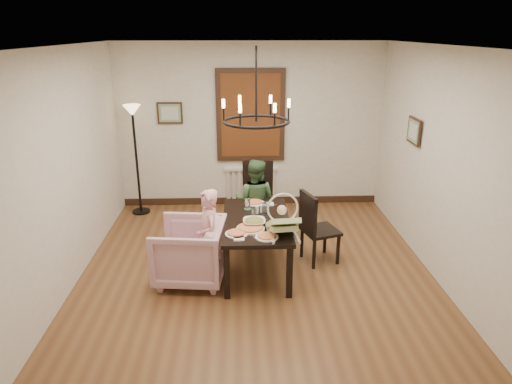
{
  "coord_description": "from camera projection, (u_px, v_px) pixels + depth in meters",
  "views": [
    {
      "loc": [
        -0.21,
        -5.2,
        2.97
      ],
      "look_at": [
        0.0,
        0.17,
        1.05
      ],
      "focal_mm": 32.0,
      "sensor_mm": 36.0,
      "label": 1
    }
  ],
  "objects": [
    {
      "name": "room_shell",
      "position": [
        255.0,
        161.0,
        5.77
      ],
      "size": [
        4.51,
        5.0,
        2.81
      ],
      "color": "brown",
      "rests_on": "ground"
    },
    {
      "name": "dining_table",
      "position": [
        256.0,
        225.0,
        5.8
      ],
      "size": [
        0.85,
        1.5,
        0.7
      ],
      "rotation": [
        0.0,
        0.0,
        -0.01
      ],
      "color": "black",
      "rests_on": "room_shell"
    },
    {
      "name": "chair_far",
      "position": [
        258.0,
        197.0,
        6.99
      ],
      "size": [
        0.5,
        0.5,
        1.08
      ],
      "primitive_type": null,
      "rotation": [
        0.0,
        0.0,
        -0.06
      ],
      "color": "black",
      "rests_on": "room_shell"
    },
    {
      "name": "chair_right",
      "position": [
        321.0,
        227.0,
        6.05
      ],
      "size": [
        0.55,
        0.55,
        0.99
      ],
      "primitive_type": null,
      "rotation": [
        0.0,
        0.0,
        1.89
      ],
      "color": "black",
      "rests_on": "room_shell"
    },
    {
      "name": "armchair",
      "position": [
        190.0,
        251.0,
        5.62
      ],
      "size": [
        0.93,
        0.91,
        0.77
      ],
      "primitive_type": "imported",
      "rotation": [
        0.0,
        0.0,
        -1.68
      ],
      "color": "#D9A6B7",
      "rests_on": "room_shell"
    },
    {
      "name": "elderly_woman",
      "position": [
        209.0,
        245.0,
        5.55
      ],
      "size": [
        0.33,
        0.42,
        1.0
      ],
      "primitive_type": "imported",
      "rotation": [
        0.0,
        0.0,
        -1.29
      ],
      "color": "#E6A3A7",
      "rests_on": "room_shell"
    },
    {
      "name": "seated_man",
      "position": [
        255.0,
        208.0,
        6.64
      ],
      "size": [
        0.6,
        0.52,
        1.03
      ],
      "primitive_type": "imported",
      "rotation": [
        0.0,
        0.0,
        2.84
      ],
      "color": "#3F633A",
      "rests_on": "room_shell"
    },
    {
      "name": "baby_bouncer",
      "position": [
        283.0,
        221.0,
        5.27
      ],
      "size": [
        0.44,
        0.57,
        0.35
      ],
      "primitive_type": null,
      "rotation": [
        0.0,
        0.0,
        0.09
      ],
      "color": "beige",
      "rests_on": "dining_table"
    },
    {
      "name": "salad_bowl",
      "position": [
        254.0,
        222.0,
        5.59
      ],
      "size": [
        0.33,
        0.33,
        0.08
      ],
      "primitive_type": "imported",
      "color": "white",
      "rests_on": "dining_table"
    },
    {
      "name": "pizza_platter",
      "position": [
        251.0,
        228.0,
        5.47
      ],
      "size": [
        0.34,
        0.34,
        0.04
      ],
      "primitive_type": "cylinder",
      "color": "tan",
      "rests_on": "dining_table"
    },
    {
      "name": "drinking_glass",
      "position": [
        254.0,
        214.0,
        5.75
      ],
      "size": [
        0.07,
        0.07,
        0.13
      ],
      "primitive_type": "cylinder",
      "color": "silver",
      "rests_on": "dining_table"
    },
    {
      "name": "window_blinds",
      "position": [
        251.0,
        116.0,
        7.67
      ],
      "size": [
        1.0,
        0.03,
        1.4
      ],
      "primitive_type": "cube",
      "color": "#572A11",
      "rests_on": "room_shell"
    },
    {
      "name": "radiator",
      "position": [
        251.0,
        185.0,
        8.11
      ],
      "size": [
        0.92,
        0.12,
        0.62
      ],
      "primitive_type": null,
      "color": "silver",
      "rests_on": "room_shell"
    },
    {
      "name": "picture_back",
      "position": [
        170.0,
        113.0,
        7.62
      ],
      "size": [
        0.42,
        0.03,
        0.36
      ],
      "primitive_type": "cube",
      "color": "black",
      "rests_on": "room_shell"
    },
    {
      "name": "picture_right",
      "position": [
        414.0,
        131.0,
        6.27
      ],
      "size": [
        0.03,
        0.42,
        0.36
      ],
      "primitive_type": "cube",
      "rotation": [
        0.0,
        0.0,
        1.57
      ],
      "color": "black",
      "rests_on": "room_shell"
    },
    {
      "name": "floor_lamp",
      "position": [
        137.0,
        162.0,
        7.55
      ],
      "size": [
        0.3,
        0.3,
        1.8
      ],
      "primitive_type": null,
      "color": "black",
      "rests_on": "room_shell"
    },
    {
      "name": "chandelier",
      "position": [
        256.0,
        121.0,
        5.35
      ],
      "size": [
        0.8,
        0.8,
        0.04
      ],
      "primitive_type": "torus",
      "color": "black",
      "rests_on": "room_shell"
    }
  ]
}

